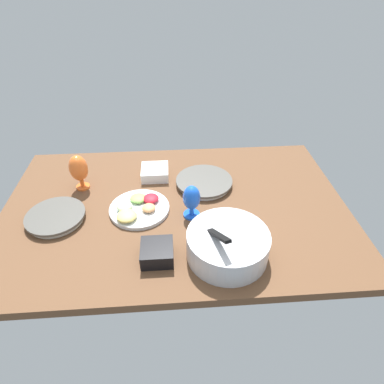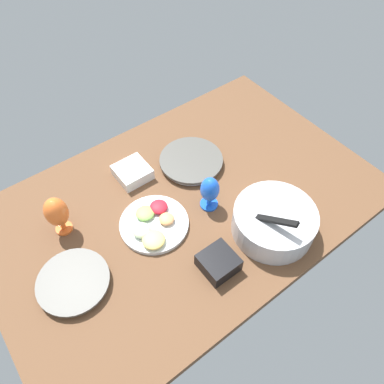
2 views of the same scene
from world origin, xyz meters
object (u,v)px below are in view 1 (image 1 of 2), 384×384
object	(u,v)px
hurricane_glass_orange	(79,169)
square_bowl_black	(157,252)
dinner_plate_left	(204,182)
fruit_platter	(138,208)
square_bowl_white	(155,172)
dinner_plate_right	(56,217)
hurricane_glass_blue	(192,199)
mixing_bowl	(228,244)

from	to	relation	value
hurricane_glass_orange	square_bowl_black	world-z (taller)	hurricane_glass_orange
dinner_plate_left	fruit_platter	distance (cm)	36.91
square_bowl_black	fruit_platter	bearing A→B (deg)	-72.50
square_bowl_white	square_bowl_black	distance (cm)	56.45
dinner_plate_left	dinner_plate_right	distance (cm)	71.48
dinner_plate_left	hurricane_glass_blue	xyz separation A→B (cm)	(8.01, 22.88, 7.71)
hurricane_glass_orange	dinner_plate_right	bearing A→B (deg)	73.17
fruit_platter	hurricane_glass_blue	world-z (taller)	hurricane_glass_blue
hurricane_glass_orange	dinner_plate_left	bearing A→B (deg)	177.95
hurricane_glass_blue	square_bowl_white	distance (cm)	37.03
dinner_plate_right	hurricane_glass_orange	world-z (taller)	hurricane_glass_orange
square_bowl_white	dinner_plate_left	bearing A→B (deg)	159.24
hurricane_glass_blue	square_bowl_white	xyz separation A→B (cm)	(16.89, -32.31, -6.43)
hurricane_glass_orange	square_bowl_white	bearing A→B (deg)	-168.62
square_bowl_white	hurricane_glass_orange	bearing A→B (deg)	11.38
fruit_platter	hurricane_glass_orange	world-z (taller)	hurricane_glass_orange
mixing_bowl	fruit_platter	bearing A→B (deg)	-38.71
dinner_plate_right	fruit_platter	xyz separation A→B (cm)	(-35.96, -3.53, 0.14)
fruit_platter	hurricane_glass_orange	bearing A→B (deg)	-35.14
mixing_bowl	square_bowl_white	distance (cm)	63.68
dinner_plate_left	hurricane_glass_orange	distance (cm)	61.71
dinner_plate_left	mixing_bowl	size ratio (longest dim) A/B	0.89
dinner_plate_right	hurricane_glass_orange	size ratio (longest dim) A/B	1.40
dinner_plate_right	hurricane_glass_orange	bearing A→B (deg)	-106.83
dinner_plate_left	mixing_bowl	xyz separation A→B (cm)	(-4.13, 47.16, 4.30)
hurricane_glass_orange	hurricane_glass_blue	bearing A→B (deg)	154.67
dinner_plate_right	square_bowl_white	xyz separation A→B (cm)	(-43.24, -31.04, 1.29)
hurricane_glass_blue	square_bowl_white	size ratio (longest dim) A/B	1.16
square_bowl_black	dinner_plate_left	bearing A→B (deg)	-116.15
fruit_platter	dinner_plate_left	bearing A→B (deg)	-150.69
dinner_plate_left	fruit_platter	bearing A→B (deg)	29.31
square_bowl_black	mixing_bowl	bearing A→B (deg)	179.62
dinner_plate_right	square_bowl_black	world-z (taller)	square_bowl_black
mixing_bowl	dinner_plate_right	bearing A→B (deg)	-19.48
hurricane_glass_orange	hurricane_glass_blue	xyz separation A→B (cm)	(-52.94, 25.06, -1.67)
dinner_plate_left	square_bowl_black	world-z (taller)	square_bowl_black
fruit_platter	square_bowl_black	xyz separation A→B (cm)	(-9.12, 28.92, 1.77)
hurricane_glass_blue	square_bowl_black	xyz separation A→B (cm)	(15.06, 24.11, -5.81)
dinner_plate_left	fruit_platter	size ratio (longest dim) A/B	1.04
dinner_plate_left	square_bowl_white	distance (cm)	26.66
square_bowl_white	square_bowl_black	xyz separation A→B (cm)	(-1.84, 56.42, 0.62)
hurricane_glass_blue	square_bowl_white	world-z (taller)	hurricane_glass_blue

